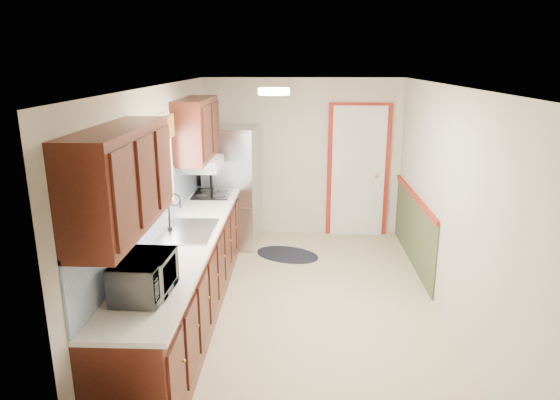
{
  "coord_description": "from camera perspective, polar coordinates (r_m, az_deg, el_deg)",
  "views": [
    {
      "loc": [
        -0.06,
        -5.02,
        2.65
      ],
      "look_at": [
        -0.26,
        0.29,
        1.15
      ],
      "focal_mm": 32.0,
      "sensor_mm": 36.0,
      "label": 1
    }
  ],
  "objects": [
    {
      "name": "kitchen_run",
      "position": [
        5.21,
        -11.07,
        -5.24
      ],
      "size": [
        0.63,
        4.0,
        2.2
      ],
      "color": "#3E160E",
      "rests_on": "ground"
    },
    {
      "name": "microwave",
      "position": [
        3.88,
        -15.28,
        -7.99
      ],
      "size": [
        0.33,
        0.56,
        0.37
      ],
      "primitive_type": "imported",
      "rotation": [
        0.0,
        0.0,
        1.52
      ],
      "color": "white",
      "rests_on": "kitchen_run"
    },
    {
      "name": "ceiling_fixture",
      "position": [
        4.84,
        -0.71,
        12.31
      ],
      "size": [
        0.3,
        0.3,
        0.06
      ],
      "primitive_type": "cylinder",
      "color": "#FFD88C",
      "rests_on": "room_shell"
    },
    {
      "name": "rug",
      "position": [
        7.06,
        0.85,
        -6.25
      ],
      "size": [
        1.07,
        0.9,
        0.01
      ],
      "primitive_type": "ellipsoid",
      "rotation": [
        0.0,
        0.0,
        -0.41
      ],
      "color": "black",
      "rests_on": "ground"
    },
    {
      "name": "cooktop",
      "position": [
        6.62,
        -7.74,
        0.7
      ],
      "size": [
        0.48,
        0.57,
        0.02
      ],
      "primitive_type": "cube",
      "color": "black",
      "rests_on": "kitchen_run"
    },
    {
      "name": "back_wall_trim",
      "position": [
        7.52,
        10.16,
        1.94
      ],
      "size": [
        1.12,
        2.3,
        2.08
      ],
      "color": "maroon",
      "rests_on": "ground"
    },
    {
      "name": "refrigerator",
      "position": [
        7.27,
        -5.49,
        1.51
      ],
      "size": [
        0.78,
        0.76,
        1.74
      ],
      "rotation": [
        0.0,
        0.0,
        -0.09
      ],
      "color": "#B7B7BC",
      "rests_on": "ground"
    },
    {
      "name": "room_shell",
      "position": [
        5.23,
        2.73,
        -0.37
      ],
      "size": [
        3.2,
        5.2,
        2.52
      ],
      "color": "#C3B38A",
      "rests_on": "ground"
    }
  ]
}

